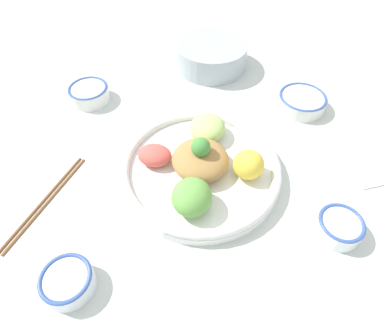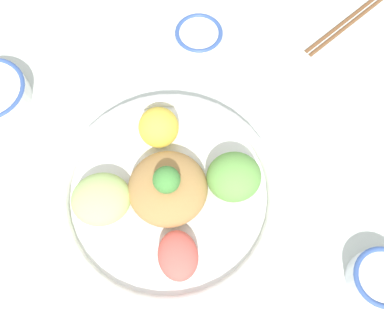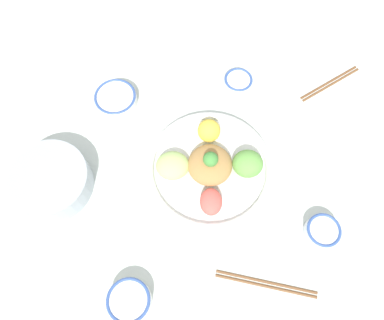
# 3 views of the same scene
# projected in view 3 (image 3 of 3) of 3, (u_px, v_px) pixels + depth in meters

# --- Properties ---
(ground_plane) EXTENTS (2.40, 2.40, 0.00)m
(ground_plane) POSITION_uv_depth(u_px,v_px,m) (190.00, 175.00, 1.00)
(ground_plane) COLOR silver
(salad_platter) EXTENTS (0.33, 0.33, 0.10)m
(salad_platter) POSITION_uv_depth(u_px,v_px,m) (210.00, 167.00, 0.98)
(salad_platter) COLOR white
(salad_platter) RESTS_ON ground_plane
(sauce_bowl_red) EXTENTS (0.08, 0.08, 0.04)m
(sauce_bowl_red) POSITION_uv_depth(u_px,v_px,m) (322.00, 231.00, 0.92)
(sauce_bowl_red) COLOR white
(sauce_bowl_red) RESTS_ON ground_plane
(rice_bowl_blue) EXTENTS (0.12, 0.12, 0.04)m
(rice_bowl_blue) POSITION_uv_depth(u_px,v_px,m) (116.00, 99.00, 1.07)
(rice_bowl_blue) COLOR white
(rice_bowl_blue) RESTS_ON ground_plane
(sauce_bowl_dark) EXTENTS (0.10, 0.10, 0.04)m
(sauce_bowl_dark) POSITION_uv_depth(u_px,v_px,m) (129.00, 301.00, 0.85)
(sauce_bowl_dark) COLOR white
(sauce_bowl_dark) RESTS_ON ground_plane
(rice_bowl_plain) EXTENTS (0.08, 0.08, 0.04)m
(rice_bowl_plain) POSITION_uv_depth(u_px,v_px,m) (238.00, 82.00, 1.09)
(rice_bowl_plain) COLOR white
(rice_bowl_plain) RESTS_ON ground_plane
(side_serving_bowl) EXTENTS (0.20, 0.20, 0.07)m
(side_serving_bowl) POSITION_uv_depth(u_px,v_px,m) (50.00, 181.00, 0.95)
(side_serving_bowl) COLOR #A8B2BC
(side_serving_bowl) RESTS_ON ground_plane
(chopsticks_pair_near) EXTENTS (0.23, 0.11, 0.01)m
(chopsticks_pair_near) POSITION_uv_depth(u_px,v_px,m) (266.00, 284.00, 0.89)
(chopsticks_pair_near) COLOR brown
(chopsticks_pair_near) RESTS_ON ground_plane
(chopsticks_pair_far) EXTENTS (0.10, 0.20, 0.01)m
(chopsticks_pair_far) POSITION_uv_depth(u_px,v_px,m) (330.00, 83.00, 1.11)
(chopsticks_pair_far) COLOR brown
(chopsticks_pair_far) RESTS_ON ground_plane
(serving_spoon_main) EXTENTS (0.12, 0.08, 0.01)m
(serving_spoon_main) POSITION_uv_depth(u_px,v_px,m) (187.00, 49.00, 1.16)
(serving_spoon_main) COLOR silver
(serving_spoon_main) RESTS_ON ground_plane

